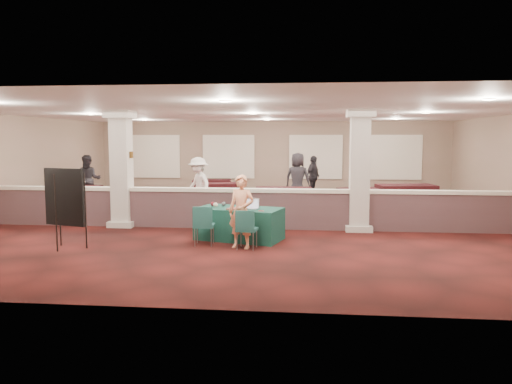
# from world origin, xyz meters

# --- Properties ---
(ground) EXTENTS (16.00, 16.00, 0.00)m
(ground) POSITION_xyz_m (0.00, 0.00, 0.00)
(ground) COLOR #471411
(ground) RESTS_ON ground
(wall_back) EXTENTS (16.00, 0.04, 3.20)m
(wall_back) POSITION_xyz_m (0.00, 8.00, 1.60)
(wall_back) COLOR #86745D
(wall_back) RESTS_ON ground
(wall_front) EXTENTS (16.00, 0.04, 3.20)m
(wall_front) POSITION_xyz_m (0.00, -8.00, 1.60)
(wall_front) COLOR #86745D
(wall_front) RESTS_ON ground
(wall_left) EXTENTS (0.04, 16.00, 3.20)m
(wall_left) POSITION_xyz_m (-8.00, 0.00, 1.60)
(wall_left) COLOR #86745D
(wall_left) RESTS_ON ground
(ceiling) EXTENTS (16.00, 16.00, 0.02)m
(ceiling) POSITION_xyz_m (0.00, 0.00, 3.20)
(ceiling) COLOR white
(ceiling) RESTS_ON wall_back
(partition_wall) EXTENTS (15.60, 0.28, 1.10)m
(partition_wall) POSITION_xyz_m (0.00, -1.50, 0.57)
(partition_wall) COLOR brown
(partition_wall) RESTS_ON ground
(column_left) EXTENTS (0.72, 0.72, 3.20)m
(column_left) POSITION_xyz_m (-3.50, -1.50, 1.64)
(column_left) COLOR silver
(column_left) RESTS_ON ground
(column_right) EXTENTS (0.72, 0.72, 3.20)m
(column_right) POSITION_xyz_m (3.00, -1.50, 1.64)
(column_right) COLOR silver
(column_right) RESTS_ON ground
(sconce_left) EXTENTS (0.12, 0.12, 0.18)m
(sconce_left) POSITION_xyz_m (-3.78, -1.50, 2.00)
(sconce_left) COLOR brown
(sconce_left) RESTS_ON column_left
(sconce_right) EXTENTS (0.12, 0.12, 0.18)m
(sconce_right) POSITION_xyz_m (-3.22, -1.50, 2.00)
(sconce_right) COLOR brown
(sconce_right) RESTS_ON column_left
(near_table) EXTENTS (2.22, 1.52, 0.78)m
(near_table) POSITION_xyz_m (-0.00, -3.00, 0.39)
(near_table) COLOR #103D32
(near_table) RESTS_ON ground
(conf_chair_main) EXTENTS (0.49, 0.49, 0.88)m
(conf_chair_main) POSITION_xyz_m (0.29, -4.07, 0.52)
(conf_chair_main) COLOR #1E5851
(conf_chair_main) RESTS_ON ground
(conf_chair_side) EXTENTS (0.49, 0.49, 0.92)m
(conf_chair_side) POSITION_xyz_m (-0.73, -3.77, 0.54)
(conf_chair_side) COLOR #1E5851
(conf_chair_side) RESTS_ON ground
(easel_board) EXTENTS (1.03, 0.62, 1.80)m
(easel_board) POSITION_xyz_m (-3.70, -4.43, 1.14)
(easel_board) COLOR black
(easel_board) RESTS_ON ground
(woman) EXTENTS (0.68, 0.54, 1.65)m
(woman) POSITION_xyz_m (0.18, -3.93, 0.83)
(woman) COLOR #EB8366
(woman) RESTS_ON ground
(far_table_front_left) EXTENTS (2.05, 1.09, 0.81)m
(far_table_front_left) POSITION_xyz_m (-6.50, 1.42, 0.41)
(far_table_front_left) COLOR black
(far_table_front_left) RESTS_ON ground
(far_table_front_center) EXTENTS (1.97, 1.06, 0.78)m
(far_table_front_center) POSITION_xyz_m (0.84, 2.01, 0.39)
(far_table_front_center) COLOR black
(far_table_front_center) RESTS_ON ground
(far_table_front_right) EXTENTS (1.89, 1.36, 0.69)m
(far_table_front_right) POSITION_xyz_m (3.61, 3.00, 0.35)
(far_table_front_right) COLOR black
(far_table_front_right) RESTS_ON ground
(far_table_back_left) EXTENTS (1.68, 0.93, 0.66)m
(far_table_back_left) POSITION_xyz_m (-2.50, 6.44, 0.33)
(far_table_back_left) COLOR black
(far_table_back_left) RESTS_ON ground
(far_table_back_center) EXTENTS (2.00, 1.33, 0.74)m
(far_table_back_center) POSITION_xyz_m (-1.81, 3.87, 0.37)
(far_table_back_center) COLOR black
(far_table_back_center) RESTS_ON ground
(far_table_back_right) EXTENTS (2.14, 1.34, 0.81)m
(far_table_back_right) POSITION_xyz_m (5.13, 3.20, 0.40)
(far_table_back_right) COLOR black
(far_table_back_right) RESTS_ON ground
(attendee_a) EXTENTS (0.99, 0.75, 1.83)m
(attendee_a) POSITION_xyz_m (-6.50, 2.97, 0.92)
(attendee_a) COLOR black
(attendee_a) RESTS_ON ground
(attendee_b) EXTENTS (1.20, 1.21, 1.82)m
(attendee_b) POSITION_xyz_m (-2.00, 1.49, 0.91)
(attendee_b) COLOR silver
(attendee_b) RESTS_ON ground
(attendee_c) EXTENTS (0.90, 1.12, 1.73)m
(attendee_c) POSITION_xyz_m (1.87, 5.91, 0.86)
(attendee_c) COLOR black
(attendee_c) RESTS_ON ground
(attendee_d) EXTENTS (1.05, 0.75, 1.93)m
(attendee_d) POSITION_xyz_m (1.28, 3.50, 0.96)
(attendee_d) COLOR black
(attendee_d) RESTS_ON ground
(laptop_base) EXTENTS (0.40, 0.33, 0.02)m
(laptop_base) POSITION_xyz_m (0.29, -3.14, 0.79)
(laptop_base) COLOR silver
(laptop_base) RESTS_ON near_table
(laptop_screen) EXTENTS (0.34, 0.11, 0.23)m
(laptop_screen) POSITION_xyz_m (0.32, -3.02, 0.91)
(laptop_screen) COLOR silver
(laptop_screen) RESTS_ON near_table
(screen_glow) EXTENTS (0.31, 0.09, 0.20)m
(screen_glow) POSITION_xyz_m (0.32, -3.03, 0.90)
(screen_glow) COLOR silver
(screen_glow) RESTS_ON near_table
(knitting) EXTENTS (0.50, 0.42, 0.03)m
(knitting) POSITION_xyz_m (-0.03, -3.27, 0.79)
(knitting) COLOR #BC3B1E
(knitting) RESTS_ON near_table
(yarn_cream) EXTENTS (0.12, 0.12, 0.12)m
(yarn_cream) POSITION_xyz_m (-0.59, -2.94, 0.83)
(yarn_cream) COLOR beige
(yarn_cream) RESTS_ON near_table
(yarn_red) EXTENTS (0.11, 0.11, 0.11)m
(yarn_red) POSITION_xyz_m (-0.70, -2.75, 0.83)
(yarn_red) COLOR maroon
(yarn_red) RESTS_ON near_table
(yarn_grey) EXTENTS (0.11, 0.11, 0.11)m
(yarn_grey) POSITION_xyz_m (-0.43, -2.75, 0.83)
(yarn_grey) COLOR #46464A
(yarn_grey) RESTS_ON near_table
(scissors) EXTENTS (0.13, 0.07, 0.01)m
(scissors) POSITION_xyz_m (0.58, -3.48, 0.78)
(scissors) COLOR red
(scissors) RESTS_ON near_table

